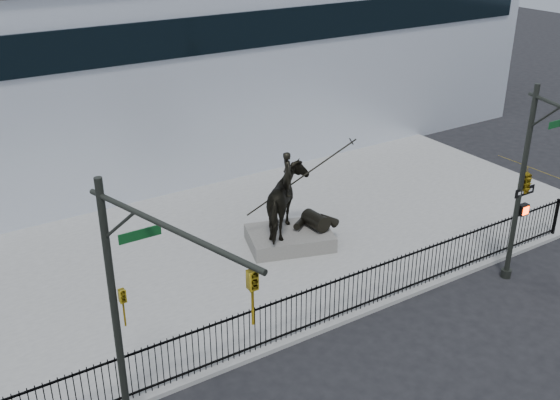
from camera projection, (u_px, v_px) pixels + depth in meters
ground at (354, 345)px, 19.69m from camera, size 120.00×120.00×0.00m
plaza at (240, 248)px, 25.01m from camera, size 30.00×12.00×0.15m
building at (111, 67)px, 33.11m from camera, size 44.00×14.00×9.00m
picket_fence at (330, 301)px, 20.27m from camera, size 22.10×0.10×1.50m
statue_plinth at (290, 238)px, 24.99m from camera, size 3.62×3.00×0.58m
equestrian_statue at (291, 202)px, 24.37m from camera, size 3.82×2.99×3.39m
traffic_signal_left at (137, 313)px, 14.22m from camera, size 1.52×4.84×7.00m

